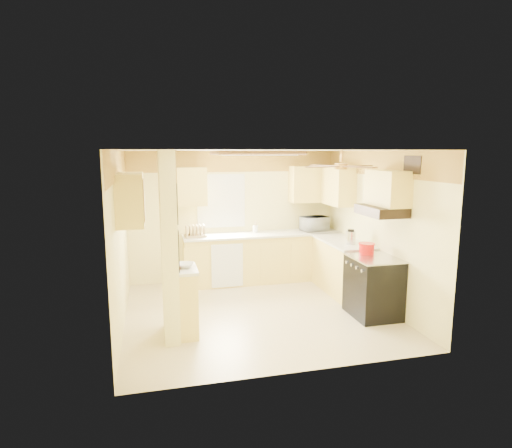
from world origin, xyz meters
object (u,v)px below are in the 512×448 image
object	(u,v)px
bowl	(185,265)
kettle	(351,237)
microwave	(315,224)
stove	(373,287)
dutch_oven	(367,248)

from	to	relation	value
bowl	kettle	world-z (taller)	kettle
bowl	microwave	bearing A→B (deg)	38.31
microwave	bowl	distance (m)	3.45
stove	microwave	world-z (taller)	microwave
microwave	kettle	xyz separation A→B (m)	(0.13, -1.32, -0.02)
bowl	dutch_oven	world-z (taller)	dutch_oven
dutch_oven	kettle	xyz separation A→B (m)	(0.02, 0.60, 0.06)
bowl	dutch_oven	bearing A→B (deg)	4.50
dutch_oven	kettle	bearing A→B (deg)	87.66
bowl	dutch_oven	distance (m)	2.82
dutch_oven	bowl	bearing A→B (deg)	-175.50
kettle	dutch_oven	bearing A→B (deg)	-92.34
stove	microwave	size ratio (longest dim) A/B	1.82
stove	bowl	xyz separation A→B (m)	(-2.81, 0.03, 0.51)
stove	bowl	size ratio (longest dim) A/B	3.77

